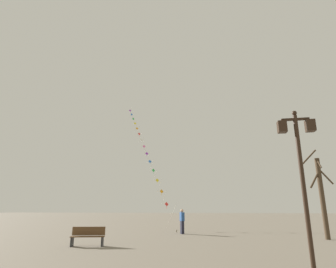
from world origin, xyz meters
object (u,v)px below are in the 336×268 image
Objects in this scene: kite_train at (144,147)px; kite_flyer at (182,221)px; twin_lantern_lamp_post at (300,156)px; park_bench at (88,236)px; bare_tree at (321,194)px.

kite_train is 10.84× the size of kite_flyer.
kite_flyer is at bearing 115.52° from twin_lantern_lamp_post.
kite_flyer reaches higher than park_bench.
kite_train reaches higher than twin_lantern_lamp_post.
twin_lantern_lamp_post is 2.94× the size of kite_flyer.
twin_lantern_lamp_post is 0.27× the size of kite_train.
bare_tree is (14.59, -12.97, -6.25)m from kite_train.
twin_lantern_lamp_post is at bearing -63.18° from kite_train.
kite_flyer is 1.03× the size of park_bench.
kite_train is 19.99m from park_bench.
kite_train is 11.17× the size of park_bench.
kite_flyer is 9.25m from bare_tree.
park_bench is (2.01, -18.03, -8.38)m from kite_train.
twin_lantern_lamp_post is at bearing -37.02° from park_bench.
bare_tree reaches higher than park_bench.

